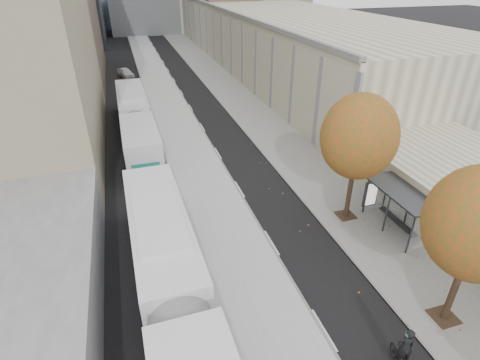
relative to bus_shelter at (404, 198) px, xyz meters
name	(u,v)px	position (x,y,z in m)	size (l,w,h in m)	color
bus_platform	(171,112)	(-9.56, 24.04, -2.11)	(4.25, 150.00, 0.15)	#A1A1A1
sidewalk	(244,105)	(-1.56, 24.04, -2.15)	(4.75, 150.00, 0.08)	gray
building_tan	(255,27)	(9.81, 53.04, 1.81)	(18.00, 92.00, 8.00)	gray
bus_shelter	(404,198)	(0.00, 0.00, 0.00)	(1.90, 4.40, 2.53)	#383A3F
tree_b	(480,224)	(-2.09, -5.96, 2.85)	(4.00, 4.00, 6.97)	black
tree_c	(359,137)	(-2.09, 2.04, 3.06)	(4.20, 4.20, 7.28)	black
bus_near	(175,301)	(-13.17, -3.14, -0.49)	(3.11, 18.66, 3.10)	silver
bus_far	(136,120)	(-13.35, 18.44, -0.56)	(2.82, 17.95, 2.99)	silver
cyclist	(402,356)	(-5.53, -7.40, -1.37)	(0.90, 1.80, 2.22)	black
distant_car	(126,73)	(-13.44, 40.66, -1.58)	(1.44, 3.57, 1.22)	silver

